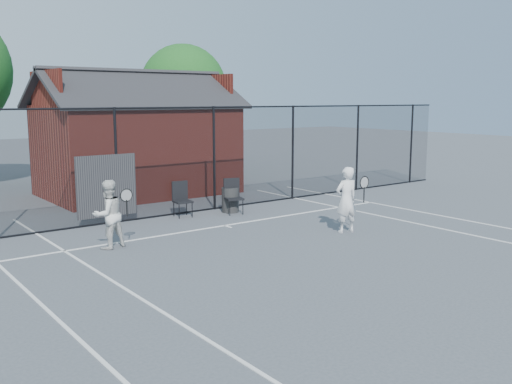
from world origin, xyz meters
TOP-DOWN VIEW (x-y plane):
  - ground at (0.00, 0.00)m, footprint 80.00×80.00m
  - court_lines at (0.00, -1.32)m, footprint 11.02×18.00m
  - fence at (-0.30, 5.00)m, footprint 22.04×3.00m
  - clubhouse at (0.50, 9.00)m, footprint 6.50×4.36m
  - tree_right at (5.50, 14.50)m, footprint 3.97×3.97m
  - player_front at (1.95, 0.63)m, footprint 0.74×0.58m
  - player_back at (-3.23, 2.67)m, footprint 0.85×0.69m
  - chair_left at (-0.30, 4.60)m, footprint 0.51×0.52m
  - chair_right at (1.06, 4.10)m, footprint 0.58×0.59m
  - waste_bin at (1.13, 4.38)m, footprint 0.55×0.55m

SIDE VIEW (x-z plane):
  - ground at x=0.00m, z-range 0.00..0.00m
  - court_lines at x=0.00m, z-range 0.00..0.01m
  - waste_bin at x=1.13m, z-range 0.00..0.71m
  - chair_left at x=-0.30m, z-range 0.00..0.95m
  - chair_right at x=1.06m, z-range 0.00..0.97m
  - player_back at x=-3.23m, z-range 0.00..1.49m
  - player_front at x=1.95m, z-range 0.00..1.60m
  - fence at x=-0.30m, z-range -0.05..2.95m
  - clubhouse at x=0.50m, z-range -0.49..3.70m
  - tree_right at x=5.50m, z-range 0.86..6.56m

